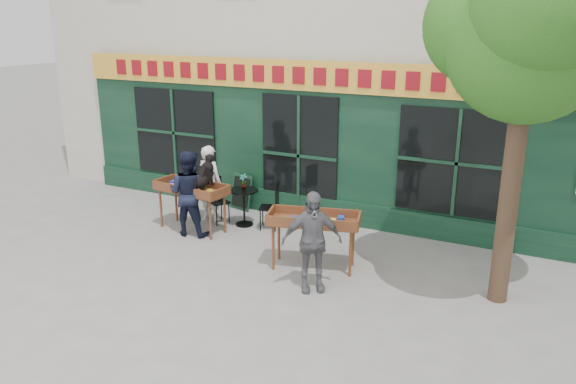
{
  "coord_description": "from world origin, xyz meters",
  "views": [
    {
      "loc": [
        4.88,
        -7.98,
        4.09
      ],
      "look_at": [
        0.64,
        0.5,
        1.15
      ],
      "focal_mm": 35.0,
      "sensor_mm": 36.0,
      "label": 1
    }
  ],
  "objects_px": {
    "woman": "(210,183)",
    "man_right": "(312,241)",
    "dog": "(204,171)",
    "book_cart_right": "(314,222)",
    "book_cart_center": "(191,191)",
    "bistro_table": "(244,200)",
    "man_left": "(189,193)"
  },
  "relations": [
    {
      "from": "bistro_table",
      "to": "book_cart_center",
      "type": "bearing_deg",
      "value": -139.05
    },
    {
      "from": "book_cart_center",
      "to": "book_cart_right",
      "type": "bearing_deg",
      "value": -4.91
    },
    {
      "from": "woman",
      "to": "bistro_table",
      "type": "xyz_separation_m",
      "value": [
        0.79,
        0.04,
        -0.26
      ]
    },
    {
      "from": "book_cart_center",
      "to": "dog",
      "type": "bearing_deg",
      "value": -2.13
    },
    {
      "from": "book_cart_center",
      "to": "man_left",
      "type": "height_order",
      "value": "man_left"
    },
    {
      "from": "man_right",
      "to": "man_left",
      "type": "bearing_deg",
      "value": 125.86
    },
    {
      "from": "book_cart_right",
      "to": "bistro_table",
      "type": "bearing_deg",
      "value": 134.72
    },
    {
      "from": "man_right",
      "to": "man_left",
      "type": "distance_m",
      "value": 3.3
    },
    {
      "from": "book_cart_center",
      "to": "man_right",
      "type": "xyz_separation_m",
      "value": [
        3.2,
        -1.31,
        -0.02
      ]
    },
    {
      "from": "book_cart_right",
      "to": "bistro_table",
      "type": "distance_m",
      "value": 2.47
    },
    {
      "from": "woman",
      "to": "man_left",
      "type": "bearing_deg",
      "value": 102.05
    },
    {
      "from": "book_cart_center",
      "to": "bistro_table",
      "type": "distance_m",
      "value": 1.08
    },
    {
      "from": "dog",
      "to": "book_cart_right",
      "type": "xyz_separation_m",
      "value": [
        2.55,
        -0.51,
        -0.47
      ]
    },
    {
      "from": "dog",
      "to": "man_left",
      "type": "relative_size",
      "value": 0.36
    },
    {
      "from": "man_left",
      "to": "woman",
      "type": "bearing_deg",
      "value": -93.38
    },
    {
      "from": "woman",
      "to": "man_right",
      "type": "xyz_separation_m",
      "value": [
        3.2,
        -1.96,
        0.0
      ]
    },
    {
      "from": "woman",
      "to": "bistro_table",
      "type": "distance_m",
      "value": 0.83
    },
    {
      "from": "man_right",
      "to": "bistro_table",
      "type": "distance_m",
      "value": 3.14
    },
    {
      "from": "book_cart_right",
      "to": "man_left",
      "type": "distance_m",
      "value": 2.83
    },
    {
      "from": "book_cart_right",
      "to": "dog",
      "type": "bearing_deg",
      "value": 153.99
    },
    {
      "from": "bistro_table",
      "to": "man_right",
      "type": "bearing_deg",
      "value": -39.63
    },
    {
      "from": "book_cart_center",
      "to": "woman",
      "type": "relative_size",
      "value": 0.97
    },
    {
      "from": "book_cart_right",
      "to": "man_right",
      "type": "distance_m",
      "value": 0.81
    },
    {
      "from": "book_cart_center",
      "to": "woman",
      "type": "bearing_deg",
      "value": 96.0
    },
    {
      "from": "dog",
      "to": "woman",
      "type": "bearing_deg",
      "value": 122.57
    },
    {
      "from": "dog",
      "to": "man_right",
      "type": "bearing_deg",
      "value": -17.82
    },
    {
      "from": "book_cart_center",
      "to": "book_cart_right",
      "type": "distance_m",
      "value": 2.96
    },
    {
      "from": "woman",
      "to": "man_left",
      "type": "xyz_separation_m",
      "value": [
        0.09,
        -0.86,
        0.04
      ]
    },
    {
      "from": "dog",
      "to": "book_cart_right",
      "type": "distance_m",
      "value": 2.64
    },
    {
      "from": "woman",
      "to": "book_cart_right",
      "type": "xyz_separation_m",
      "value": [
        2.9,
        -1.21,
        0.02
      ]
    },
    {
      "from": "dog",
      "to": "book_cart_right",
      "type": "bearing_deg",
      "value": -5.29
    },
    {
      "from": "woman",
      "to": "man_right",
      "type": "bearing_deg",
      "value": 154.54
    }
  ]
}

